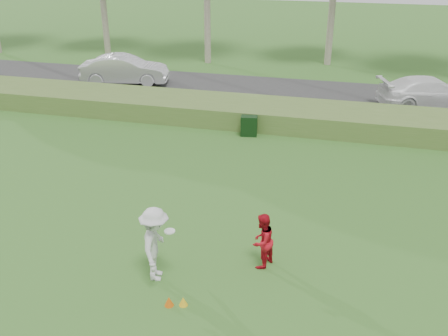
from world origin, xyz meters
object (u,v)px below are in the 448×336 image
(player_red, at_px, (262,241))
(car_mid, at_px, (125,70))
(cone_yellow, at_px, (183,301))
(cone_orange, at_px, (169,301))
(player_white, at_px, (155,244))
(utility_cabinet, at_px, (249,126))
(car_right, at_px, (430,92))

(player_red, height_order, car_mid, car_mid)
(cone_yellow, bearing_deg, cone_orange, -164.08)
(player_white, distance_m, player_red, 2.76)
(cone_orange, xyz_separation_m, utility_cabinet, (-0.42, 11.33, 0.32))
(player_white, distance_m, cone_yellow, 1.58)
(cone_yellow, xyz_separation_m, car_mid, (-9.43, 17.50, 0.77))
(player_red, xyz_separation_m, car_mid, (-10.94, 15.48, 0.11))
(cone_yellow, relative_size, car_mid, 0.05)
(car_right, bearing_deg, utility_cabinet, 108.79)
(car_right, bearing_deg, cone_yellow, 139.04)
(car_mid, distance_m, car_right, 16.72)
(player_white, xyz_separation_m, car_right, (8.27, 16.40, -0.19))
(player_white, height_order, car_mid, player_white)
(player_red, relative_size, car_mid, 0.31)
(player_white, bearing_deg, car_right, -38.17)
(car_right, bearing_deg, cone_orange, 138.24)
(player_red, relative_size, utility_cabinet, 1.74)
(cone_orange, relative_size, cone_yellow, 1.06)
(car_mid, bearing_deg, player_red, -157.52)
(player_white, bearing_deg, car_mid, 15.51)
(player_white, height_order, utility_cabinet, player_white)
(car_mid, height_order, car_right, car_mid)
(player_white, distance_m, utility_cabinet, 10.40)
(player_white, bearing_deg, player_red, -76.52)
(utility_cabinet, xyz_separation_m, car_mid, (-8.69, 6.26, 0.44))
(cone_orange, bearing_deg, player_red, 49.02)
(player_red, distance_m, cone_yellow, 2.60)
(player_red, bearing_deg, car_right, -177.72)
(cone_orange, bearing_deg, car_mid, 117.38)
(player_white, height_order, car_right, player_white)
(cone_orange, distance_m, car_mid, 19.82)
(utility_cabinet, bearing_deg, player_white, -99.59)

